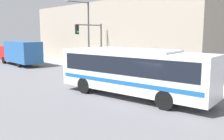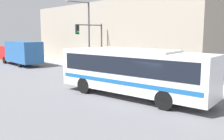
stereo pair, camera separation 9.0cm
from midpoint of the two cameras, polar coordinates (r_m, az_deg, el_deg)
name	(u,v)px [view 1 (the left image)]	position (r m, az deg, el deg)	size (l,w,h in m)	color
ground_plane	(154,102)	(15.15, 9.32, -7.25)	(120.00, 120.00, 0.00)	slate
sidewalk	(62,63)	(34.06, -11.39, 1.62)	(3.00, 70.00, 0.15)	#A8A399
building_facade	(112,34)	(32.48, 0.03, 8.18)	(6.00, 27.87, 7.75)	#9E9384
city_bus	(133,69)	(15.72, 4.57, 0.13)	(4.07, 10.50, 3.08)	silver
delivery_truck	(20,52)	(33.71, -20.36, 3.85)	(2.38, 8.46, 3.00)	#265999
fire_hydrant	(159,76)	(21.01, 10.66, -1.45)	(0.24, 0.32, 0.70)	#999999
traffic_light_pole	(92,39)	(25.32, -4.65, 7.18)	(3.28, 0.35, 4.83)	#47474C
parking_meter	(113,63)	(24.71, 0.04, 1.51)	(0.14, 0.14, 1.35)	#47474C
street_lamp	(85,29)	(27.63, -6.18, 9.34)	(3.03, 0.28, 7.22)	#47474C
pedestrian_near_corner	(137,66)	(23.21, 5.58, 0.81)	(0.34, 0.34, 1.64)	#23283D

